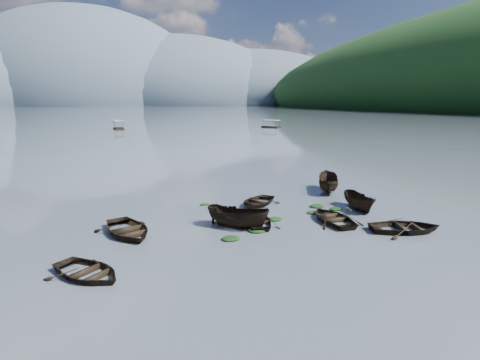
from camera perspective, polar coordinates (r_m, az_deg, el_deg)
name	(u,v)px	position (r m, az deg, el deg)	size (l,w,h in m)	color
ground_plane	(306,255)	(22.22, 9.99, -11.18)	(2400.00, 2400.00, 0.00)	#505A64
haze_mtn_b	(90,105)	(919.30, -21.88, 10.55)	(520.00, 520.00, 340.00)	#475666
haze_mtn_c	(179,105)	(930.10, -9.27, 11.24)	(520.00, 520.00, 260.00)	#475666
haze_mtn_d	(249,105)	(975.43, 1.43, 11.41)	(520.00, 520.00, 220.00)	#475666
rowboat_0	(88,276)	(20.93, -22.19, -13.44)	(3.07, 4.30, 0.89)	black
rowboat_1	(258,223)	(27.23, 2.71, -6.62)	(2.90, 4.06, 0.84)	black
rowboat_2	(238,227)	(26.38, -0.34, -7.22)	(1.75, 4.64, 1.79)	black
rowboat_3	(333,221)	(28.49, 13.94, -6.12)	(3.29, 4.60, 0.95)	black
rowboat_4	(405,231)	(27.95, 23.87, -7.17)	(3.42, 4.79, 0.99)	black
rowboat_5	(359,209)	(32.07, 17.66, -4.30)	(1.57, 4.16, 1.61)	black
rowboat_6	(128,234)	(26.15, -16.72, -7.93)	(3.63, 5.09, 1.05)	black
rowboat_7	(257,205)	(31.95, 2.54, -3.80)	(3.16, 4.43, 0.92)	black
rowboat_8	(327,192)	(37.54, 13.19, -1.72)	(1.87, 4.97, 1.92)	black
weed_clump_0	(231,240)	(24.16, -1.42, -9.06)	(1.19, 0.97, 0.26)	black
weed_clump_1	(275,220)	(28.04, 5.31, -6.10)	(1.13, 0.90, 0.25)	black
weed_clump_2	(258,231)	(25.65, 2.70, -7.81)	(1.29, 1.03, 0.28)	black
weed_clump_3	(313,213)	(30.12, 11.02, -5.00)	(0.98, 0.83, 0.22)	black
weed_clump_4	(336,210)	(31.54, 14.44, -4.39)	(1.12, 0.88, 0.23)	black
weed_clump_5	(141,233)	(26.22, -14.85, -7.76)	(0.91, 0.74, 0.19)	black
weed_clump_6	(205,205)	(32.03, -5.42, -3.80)	(0.86, 0.72, 0.18)	black
weed_clump_7	(317,207)	(31.93, 11.63, -4.05)	(1.26, 1.01, 0.28)	black
pontoon_centre	(119,129)	(125.44, -17.97, 7.40)	(2.84, 6.83, 2.62)	black
pontoon_right	(271,128)	(126.95, 4.76, 7.98)	(2.60, 6.24, 2.39)	black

